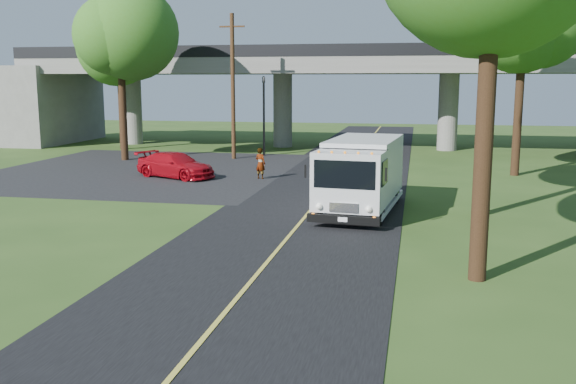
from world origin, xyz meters
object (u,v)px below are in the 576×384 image
(traffic_signal, at_px, (264,107))
(red_sedan, at_px, (175,165))
(utility_pole, at_px, (233,86))
(tree_left_lot, at_px, (121,30))
(tree_left_far, at_px, (120,44))
(tree_right_far, at_px, (529,12))
(pedestrian, at_px, (260,163))
(step_van, at_px, (361,173))

(traffic_signal, distance_m, red_sedan, 10.83)
(utility_pole, bearing_deg, red_sedan, -94.82)
(utility_pole, bearing_deg, tree_left_lot, -161.03)
(utility_pole, bearing_deg, tree_left_far, 157.57)
(tree_right_far, height_order, pedestrian, tree_right_far)
(red_sedan, bearing_deg, tree_left_far, 57.90)
(step_van, bearing_deg, tree_left_lot, 145.79)
(traffic_signal, xyz_separation_m, tree_left_far, (-10.79, 1.84, 4.25))
(step_van, distance_m, red_sedan, 12.25)
(red_sedan, bearing_deg, utility_pole, 17.75)
(tree_right_far, distance_m, pedestrian, 15.48)
(tree_left_lot, xyz_separation_m, pedestrian, (9.99, -5.75, -7.10))
(red_sedan, bearing_deg, tree_right_far, -54.10)
(red_sedan, bearing_deg, tree_left_lot, 64.99)
(tree_right_far, bearing_deg, tree_left_lot, 175.03)
(step_van, xyz_separation_m, pedestrian, (-5.70, 7.26, -0.70))
(utility_pole, height_order, pedestrian, utility_pole)
(traffic_signal, bearing_deg, tree_left_lot, -151.89)
(traffic_signal, relative_size, tree_right_far, 0.47)
(tree_right_far, distance_m, red_sedan, 19.46)
(tree_left_lot, xyz_separation_m, tree_left_far, (-3.00, 6.00, -0.45))
(traffic_signal, distance_m, tree_left_far, 11.75)
(step_van, bearing_deg, tree_left_far, 139.97)
(traffic_signal, bearing_deg, step_van, -65.31)
(tree_right_far, bearing_deg, traffic_signal, 157.93)
(traffic_signal, bearing_deg, utility_pole, -126.87)
(traffic_signal, bearing_deg, pedestrian, -77.49)
(red_sedan, relative_size, pedestrian, 2.78)
(tree_left_lot, distance_m, tree_left_far, 6.72)
(tree_left_far, bearing_deg, tree_left_lot, -63.43)
(tree_left_far, height_order, red_sedan, tree_left_far)
(tree_right_far, bearing_deg, utility_pole, 166.00)
(tree_left_lot, bearing_deg, tree_left_far, 116.57)
(tree_right_far, relative_size, tree_left_lot, 1.05)
(tree_right_far, relative_size, pedestrian, 6.88)
(tree_left_lot, height_order, tree_left_far, tree_left_lot)
(tree_right_far, bearing_deg, tree_left_far, 162.90)
(traffic_signal, height_order, utility_pole, utility_pole)
(traffic_signal, bearing_deg, tree_right_far, -22.07)
(traffic_signal, xyz_separation_m, step_van, (7.90, -17.17, -1.70))
(tree_left_far, relative_size, pedestrian, 6.19)
(tree_right_far, xyz_separation_m, pedestrian, (-13.01, -3.75, -7.50))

